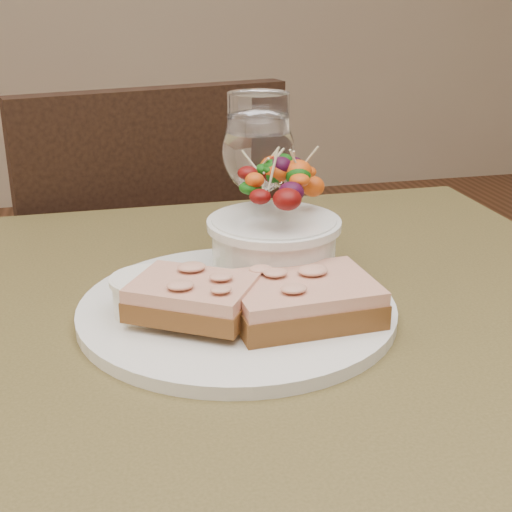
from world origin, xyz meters
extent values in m
cube|color=#453D1D|center=(0.00, 0.00, 0.73)|extent=(0.80, 0.80, 0.04)
cylinder|color=black|center=(0.34, 0.34, 0.35)|extent=(0.05, 0.05, 0.71)
cube|color=black|center=(-0.08, 0.68, 0.45)|extent=(0.50, 0.50, 0.04)
cube|color=black|center=(-0.04, 0.49, 0.68)|extent=(0.42, 0.13, 0.45)
cube|color=black|center=(-0.08, 0.68, 0.23)|extent=(0.43, 0.43, 0.45)
cylinder|color=white|center=(-0.01, 0.03, 0.76)|extent=(0.30, 0.30, 0.01)
cube|color=#523015|center=(0.04, -0.01, 0.77)|extent=(0.13, 0.10, 0.02)
cube|color=beige|center=(0.04, -0.01, 0.79)|extent=(0.13, 0.10, 0.01)
cube|color=#523015|center=(-0.06, 0.01, 0.78)|extent=(0.13, 0.12, 0.02)
cube|color=beige|center=(-0.06, 0.01, 0.79)|extent=(0.13, 0.12, 0.01)
cylinder|color=white|center=(-0.09, 0.03, 0.78)|extent=(0.06, 0.06, 0.04)
cylinder|color=olive|center=(-0.09, 0.03, 0.80)|extent=(0.05, 0.05, 0.01)
cylinder|color=white|center=(0.04, 0.09, 0.79)|extent=(0.12, 0.12, 0.06)
ellipsoid|color=#0A3B0A|center=(0.04, 0.09, 0.85)|extent=(0.11, 0.11, 0.06)
ellipsoid|color=#0A3B0A|center=(-0.07, 0.10, 0.77)|extent=(0.04, 0.04, 0.01)
sphere|color=#870707|center=(-0.09, 0.09, 0.77)|extent=(0.02, 0.02, 0.02)
cylinder|color=white|center=(0.04, 0.15, 0.75)|extent=(0.07, 0.07, 0.00)
cylinder|color=white|center=(0.04, 0.15, 0.80)|extent=(0.01, 0.01, 0.09)
ellipsoid|color=white|center=(0.04, 0.15, 0.88)|extent=(0.08, 0.08, 0.09)
camera|label=1|loc=(-0.14, -0.56, 1.04)|focal=50.00mm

